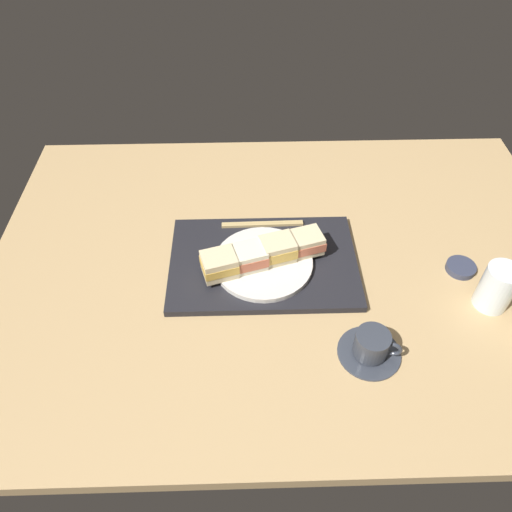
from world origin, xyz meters
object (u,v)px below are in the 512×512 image
Objects in this scene: sandwich_plate at (263,263)px; sandwich_nearmost at (305,242)px; sandwich_inner_far at (249,257)px; small_sauce_dish at (461,268)px; sandwich_inner_near at (278,249)px; coffee_cup at (371,346)px; drinking_glass at (497,287)px; chopsticks_pair at (262,224)px; sandwich_farmost at (219,265)px.

sandwich_plate is 2.45× the size of sandwich_nearmost.
small_sauce_dish is (-48.98, 0.24, -4.69)cm from sandwich_inner_far.
sandwich_plate is at bearing 18.80° from sandwich_inner_near.
coffee_cup is (-20.46, 23.23, 0.25)cm from sandwich_plate.
sandwich_nearmost is at bearing -7.44° from small_sauce_dish.
drinking_glass reaches higher than sandwich_nearmost.
chopsticks_pair is 1.59× the size of coffee_cup.
sandwich_farmost is at bearing 18.80° from sandwich_inner_near.
sandwich_plate is 2.53× the size of sandwich_farmost.
sandwich_inner_near is at bearing -54.77° from coffee_cup.
sandwich_plate is 10.88cm from sandwich_farmost.
sandwich_inner_near is (-3.27, -1.11, 3.27)cm from sandwich_plate.
small_sauce_dish is (-35.90, 4.69, -4.55)cm from sandwich_nearmost.
sandwich_farmost is 0.84× the size of drinking_glass.
sandwich_inner_near reaches higher than chopsticks_pair.
sandwich_inner_near is at bearing -15.13° from drinking_glass.
small_sauce_dish is (3.18, -9.87, -4.58)cm from drinking_glass.
chopsticks_pair is at bearing -17.93° from small_sauce_dish.
sandwich_plate is 3.36× the size of small_sauce_dish.
drinking_glass is at bearing 169.04° from sandwich_inner_far.
sandwich_nearmost is 6.91cm from sandwich_inner_near.
sandwich_inner_near is at bearing 103.68° from chopsticks_pair.
sandwich_farmost is 1.33× the size of small_sauce_dish.
chopsticks_pair is 41.77cm from coffee_cup.
sandwich_inner_near reaches higher than sandwich_inner_far.
coffee_cup reaches higher than small_sauce_dish.
sandwich_inner_far is 0.83× the size of drinking_glass.
sandwich_farmost is at bearing 58.81° from chopsticks_pair.
sandwich_plate is 50.26cm from drinking_glass.
small_sauce_dish is at bearing 176.68° from sandwich_inner_near.
sandwich_nearmost is at bearing -68.16° from coffee_cup.
coffee_cup is (-30.27, 19.89, -3.06)cm from sandwich_farmost.
sandwich_farmost reaches higher than sandwich_plate.
sandwich_inner_near is at bearing 18.80° from sandwich_nearmost.
sandwich_farmost is 0.44× the size of chopsticks_pair.
small_sauce_dish is (-45.42, 14.70, -1.27)cm from chopsticks_pair.
drinking_glass is at bearing 107.88° from small_sauce_dish.
sandwich_nearmost is at bearing -20.43° from drinking_glass.
sandwich_plate is at bearing -12.92° from drinking_glass.
chopsticks_pair is at bearing -26.81° from drinking_glass.
drinking_glass is (-58.71, 7.88, -0.28)cm from sandwich_farmost.
sandwich_nearmost reaches higher than small_sauce_dish.
sandwich_inner_near is 13.08cm from chopsticks_pair.
sandwich_inner_near is (6.54, 2.23, 0.26)cm from sandwich_nearmost.
sandwich_inner_far is at bearing -42.98° from coffee_cup.
coffee_cup is 31.00cm from drinking_glass.
sandwich_farmost is at bearing 18.80° from sandwich_inner_far.
drinking_glass is (-48.90, 11.22, 3.03)cm from sandwich_plate.
drinking_glass reaches higher than sandwich_inner_near.
coffee_cup is 33.46cm from small_sauce_dish.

